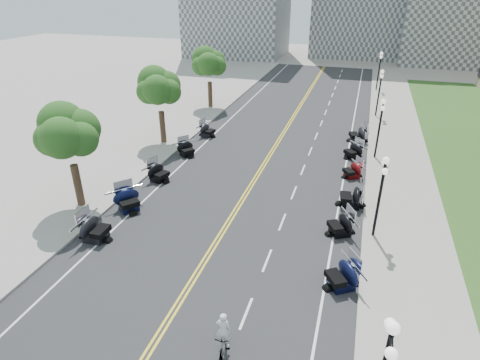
% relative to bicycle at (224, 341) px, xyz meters
% --- Properties ---
extents(ground, '(160.00, 160.00, 0.00)m').
position_rel_bicycle_xyz_m(ground, '(-2.92, 6.25, -0.57)').
color(ground, gray).
extents(road, '(16.00, 90.00, 0.01)m').
position_rel_bicycle_xyz_m(road, '(-2.92, 16.25, -0.57)').
color(road, '#333335').
rests_on(road, ground).
extents(centerline_yellow_a, '(0.12, 90.00, 0.00)m').
position_rel_bicycle_xyz_m(centerline_yellow_a, '(-3.04, 16.25, -0.56)').
color(centerline_yellow_a, yellow).
rests_on(centerline_yellow_a, road).
extents(centerline_yellow_b, '(0.12, 90.00, 0.00)m').
position_rel_bicycle_xyz_m(centerline_yellow_b, '(-2.80, 16.25, -0.56)').
color(centerline_yellow_b, yellow).
rests_on(centerline_yellow_b, road).
extents(edge_line_north, '(0.12, 90.00, 0.00)m').
position_rel_bicycle_xyz_m(edge_line_north, '(3.48, 16.25, -0.56)').
color(edge_line_north, white).
rests_on(edge_line_north, road).
extents(edge_line_south, '(0.12, 90.00, 0.00)m').
position_rel_bicycle_xyz_m(edge_line_south, '(-9.32, 16.25, -0.56)').
color(edge_line_south, white).
rests_on(edge_line_south, road).
extents(lane_dash_5, '(0.12, 2.00, 0.00)m').
position_rel_bicycle_xyz_m(lane_dash_5, '(0.28, 2.25, -0.56)').
color(lane_dash_5, white).
rests_on(lane_dash_5, road).
extents(lane_dash_6, '(0.12, 2.00, 0.00)m').
position_rel_bicycle_xyz_m(lane_dash_6, '(0.28, 6.25, -0.56)').
color(lane_dash_6, white).
rests_on(lane_dash_6, road).
extents(lane_dash_7, '(0.12, 2.00, 0.00)m').
position_rel_bicycle_xyz_m(lane_dash_7, '(0.28, 10.25, -0.56)').
color(lane_dash_7, white).
rests_on(lane_dash_7, road).
extents(lane_dash_8, '(0.12, 2.00, 0.00)m').
position_rel_bicycle_xyz_m(lane_dash_8, '(0.28, 14.25, -0.56)').
color(lane_dash_8, white).
rests_on(lane_dash_8, road).
extents(lane_dash_9, '(0.12, 2.00, 0.00)m').
position_rel_bicycle_xyz_m(lane_dash_9, '(0.28, 18.25, -0.56)').
color(lane_dash_9, white).
rests_on(lane_dash_9, road).
extents(lane_dash_10, '(0.12, 2.00, 0.00)m').
position_rel_bicycle_xyz_m(lane_dash_10, '(0.28, 22.25, -0.56)').
color(lane_dash_10, white).
rests_on(lane_dash_10, road).
extents(lane_dash_11, '(0.12, 2.00, 0.00)m').
position_rel_bicycle_xyz_m(lane_dash_11, '(0.28, 26.25, -0.56)').
color(lane_dash_11, white).
rests_on(lane_dash_11, road).
extents(lane_dash_12, '(0.12, 2.00, 0.00)m').
position_rel_bicycle_xyz_m(lane_dash_12, '(0.28, 30.25, -0.56)').
color(lane_dash_12, white).
rests_on(lane_dash_12, road).
extents(lane_dash_13, '(0.12, 2.00, 0.00)m').
position_rel_bicycle_xyz_m(lane_dash_13, '(0.28, 34.25, -0.56)').
color(lane_dash_13, white).
rests_on(lane_dash_13, road).
extents(lane_dash_14, '(0.12, 2.00, 0.00)m').
position_rel_bicycle_xyz_m(lane_dash_14, '(0.28, 38.25, -0.56)').
color(lane_dash_14, white).
rests_on(lane_dash_14, road).
extents(lane_dash_15, '(0.12, 2.00, 0.00)m').
position_rel_bicycle_xyz_m(lane_dash_15, '(0.28, 42.25, -0.56)').
color(lane_dash_15, white).
rests_on(lane_dash_15, road).
extents(lane_dash_16, '(0.12, 2.00, 0.00)m').
position_rel_bicycle_xyz_m(lane_dash_16, '(0.28, 46.25, -0.56)').
color(lane_dash_16, white).
rests_on(lane_dash_16, road).
extents(lane_dash_17, '(0.12, 2.00, 0.00)m').
position_rel_bicycle_xyz_m(lane_dash_17, '(0.28, 50.25, -0.56)').
color(lane_dash_17, white).
rests_on(lane_dash_17, road).
extents(lane_dash_18, '(0.12, 2.00, 0.00)m').
position_rel_bicycle_xyz_m(lane_dash_18, '(0.28, 54.25, -0.56)').
color(lane_dash_18, white).
rests_on(lane_dash_18, road).
extents(lane_dash_19, '(0.12, 2.00, 0.00)m').
position_rel_bicycle_xyz_m(lane_dash_19, '(0.28, 58.25, -0.56)').
color(lane_dash_19, white).
rests_on(lane_dash_19, road).
extents(sidewalk_north, '(5.00, 90.00, 0.15)m').
position_rel_bicycle_xyz_m(sidewalk_north, '(7.58, 16.25, -0.50)').
color(sidewalk_north, '#9E9991').
rests_on(sidewalk_north, ground).
extents(sidewalk_south, '(5.00, 90.00, 0.15)m').
position_rel_bicycle_xyz_m(sidewalk_south, '(-13.42, 16.25, -0.50)').
color(sidewalk_south, '#9E9991').
rests_on(sidewalk_south, ground).
extents(street_lamp_2, '(0.50, 1.20, 4.90)m').
position_rel_bicycle_xyz_m(street_lamp_2, '(5.68, 10.25, 2.03)').
color(street_lamp_2, black).
rests_on(street_lamp_2, sidewalk_north).
extents(street_lamp_3, '(0.50, 1.20, 4.90)m').
position_rel_bicycle_xyz_m(street_lamp_3, '(5.68, 22.25, 2.03)').
color(street_lamp_3, black).
rests_on(street_lamp_3, sidewalk_north).
extents(street_lamp_4, '(0.50, 1.20, 4.90)m').
position_rel_bicycle_xyz_m(street_lamp_4, '(5.68, 34.25, 2.03)').
color(street_lamp_4, black).
rests_on(street_lamp_4, sidewalk_north).
extents(street_lamp_5, '(0.50, 1.20, 4.90)m').
position_rel_bicycle_xyz_m(street_lamp_5, '(5.68, 46.25, 2.03)').
color(street_lamp_5, black).
rests_on(street_lamp_5, sidewalk_north).
extents(tree_2, '(4.80, 4.80, 9.20)m').
position_rel_bicycle_xyz_m(tree_2, '(-12.92, 8.25, 4.18)').
color(tree_2, '#235619').
rests_on(tree_2, sidewalk_south).
extents(tree_3, '(4.80, 4.80, 9.20)m').
position_rel_bicycle_xyz_m(tree_3, '(-12.92, 20.25, 4.18)').
color(tree_3, '#235619').
rests_on(tree_3, sidewalk_south).
extents(tree_4, '(4.80, 4.80, 9.20)m').
position_rel_bicycle_xyz_m(tree_4, '(-12.92, 32.25, 4.18)').
color(tree_4, '#235619').
rests_on(tree_4, sidewalk_south).
extents(motorcycle_n_5, '(2.94, 2.94, 1.48)m').
position_rel_bicycle_xyz_m(motorcycle_n_5, '(4.22, 5.35, 0.17)').
color(motorcycle_n_5, black).
rests_on(motorcycle_n_5, road).
extents(motorcycle_n_6, '(2.73, 2.73, 1.40)m').
position_rel_bicycle_xyz_m(motorcycle_n_6, '(3.78, 9.98, 0.13)').
color(motorcycle_n_6, black).
rests_on(motorcycle_n_6, road).
extents(motorcycle_n_7, '(2.42, 2.42, 1.55)m').
position_rel_bicycle_xyz_m(motorcycle_n_7, '(4.20, 13.54, 0.20)').
color(motorcycle_n_7, black).
rests_on(motorcycle_n_7, road).
extents(motorcycle_n_8, '(2.52, 2.52, 1.28)m').
position_rel_bicycle_xyz_m(motorcycle_n_8, '(4.03, 18.02, 0.06)').
color(motorcycle_n_8, '#590A0C').
rests_on(motorcycle_n_8, road).
extents(motorcycle_n_9, '(2.72, 2.72, 1.35)m').
position_rel_bicycle_xyz_m(motorcycle_n_9, '(3.89, 21.90, 0.10)').
color(motorcycle_n_9, black).
rests_on(motorcycle_n_9, road).
extents(motorcycle_n_10, '(2.76, 2.76, 1.55)m').
position_rel_bicycle_xyz_m(motorcycle_n_10, '(4.09, 25.94, 0.20)').
color(motorcycle_n_10, black).
rests_on(motorcycle_n_10, road).
extents(motorcycle_s_5, '(2.28, 2.28, 1.56)m').
position_rel_bicycle_xyz_m(motorcycle_s_5, '(-9.68, 5.24, 0.21)').
color(motorcycle_s_5, black).
rests_on(motorcycle_s_5, road).
extents(motorcycle_s_6, '(3.09, 3.09, 1.53)m').
position_rel_bicycle_xyz_m(motorcycle_s_6, '(-9.65, 8.75, 0.19)').
color(motorcycle_s_6, black).
rests_on(motorcycle_s_6, road).
extents(motorcycle_s_7, '(2.51, 2.51, 1.41)m').
position_rel_bicycle_xyz_m(motorcycle_s_7, '(-9.73, 13.17, 0.13)').
color(motorcycle_s_7, black).
rests_on(motorcycle_s_7, road).
extents(motorcycle_s_8, '(2.65, 2.65, 1.32)m').
position_rel_bicycle_xyz_m(motorcycle_s_8, '(-9.72, 18.18, 0.09)').
color(motorcycle_s_8, black).
rests_on(motorcycle_s_8, road).
extents(motorcycle_s_9, '(2.26, 2.26, 1.35)m').
position_rel_bicycle_xyz_m(motorcycle_s_9, '(-9.72, 23.06, 0.10)').
color(motorcycle_s_9, black).
rests_on(motorcycle_s_9, road).
extents(bicycle, '(0.81, 1.97, 1.15)m').
position_rel_bicycle_xyz_m(bicycle, '(0.00, 0.00, 0.00)').
color(bicycle, '#A51414').
rests_on(bicycle, road).
extents(cyclist_rider, '(0.62, 0.41, 1.70)m').
position_rel_bicycle_xyz_m(cyclist_rider, '(0.00, 0.00, 1.42)').
color(cyclist_rider, white).
rests_on(cyclist_rider, bicycle).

